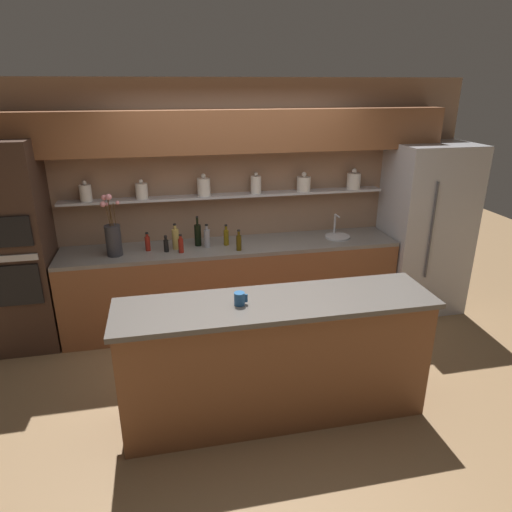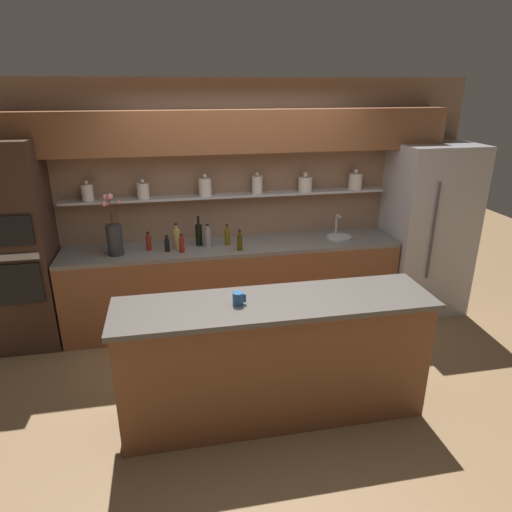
{
  "view_description": "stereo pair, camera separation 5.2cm",
  "coord_description": "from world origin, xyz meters",
  "px_view_note": "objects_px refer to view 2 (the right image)",
  "views": [
    {
      "loc": [
        -0.78,
        -3.32,
        2.54
      ],
      "look_at": [
        0.01,
        0.44,
        1.08
      ],
      "focal_mm": 32.0,
      "sensor_mm": 36.0,
      "label": 1
    },
    {
      "loc": [
        -0.73,
        -3.33,
        2.54
      ],
      "look_at": [
        0.01,
        0.44,
        1.08
      ],
      "focal_mm": 32.0,
      "sensor_mm": 36.0,
      "label": 2
    }
  ],
  "objects_px": {
    "oven_tower": "(14,248)",
    "bottle_spirit_1": "(177,238)",
    "flower_vase": "(114,237)",
    "refrigerator": "(427,230)",
    "bottle_sauce_6": "(182,245)",
    "bottle_oil_4": "(227,237)",
    "bottle_oil_2": "(240,242)",
    "bottle_sauce_7": "(167,245)",
    "bottle_wine_5": "(199,234)",
    "sink_fixture": "(339,236)",
    "bottle_spirit_0": "(208,237)",
    "coffee_mug": "(238,299)",
    "bottle_sauce_3": "(149,242)"
  },
  "relations": [
    {
      "from": "bottle_sauce_7",
      "to": "bottle_spirit_0",
      "type": "bearing_deg",
      "value": 7.91
    },
    {
      "from": "bottle_oil_4",
      "to": "bottle_wine_5",
      "type": "distance_m",
      "value": 0.3
    },
    {
      "from": "sink_fixture",
      "to": "bottle_spirit_0",
      "type": "height_order",
      "value": "sink_fixture"
    },
    {
      "from": "bottle_spirit_1",
      "to": "coffee_mug",
      "type": "distance_m",
      "value": 1.64
    },
    {
      "from": "bottle_sauce_6",
      "to": "coffee_mug",
      "type": "bearing_deg",
      "value": -76.61
    },
    {
      "from": "bottle_spirit_0",
      "to": "bottle_oil_2",
      "type": "xyz_separation_m",
      "value": [
        0.31,
        -0.17,
        -0.01
      ]
    },
    {
      "from": "refrigerator",
      "to": "coffee_mug",
      "type": "bearing_deg",
      "value": -147.44
    },
    {
      "from": "bottle_spirit_0",
      "to": "oven_tower",
      "type": "bearing_deg",
      "value": 179.71
    },
    {
      "from": "bottle_sauce_3",
      "to": "bottle_wine_5",
      "type": "bearing_deg",
      "value": 6.06
    },
    {
      "from": "flower_vase",
      "to": "bottle_oil_4",
      "type": "relative_size",
      "value": 2.83
    },
    {
      "from": "bottle_sauce_6",
      "to": "refrigerator",
      "type": "bearing_deg",
      "value": 1.79
    },
    {
      "from": "bottle_sauce_6",
      "to": "bottle_sauce_7",
      "type": "xyz_separation_m",
      "value": [
        -0.15,
        0.06,
        -0.01
      ]
    },
    {
      "from": "coffee_mug",
      "to": "bottle_sauce_3",
      "type": "bearing_deg",
      "value": 113.08
    },
    {
      "from": "flower_vase",
      "to": "oven_tower",
      "type": "bearing_deg",
      "value": 176.06
    },
    {
      "from": "bottle_spirit_0",
      "to": "bottle_wine_5",
      "type": "bearing_deg",
      "value": 141.11
    },
    {
      "from": "refrigerator",
      "to": "bottle_sauce_6",
      "type": "distance_m",
      "value": 2.79
    },
    {
      "from": "oven_tower",
      "to": "bottle_oil_2",
      "type": "relative_size",
      "value": 9.4
    },
    {
      "from": "sink_fixture",
      "to": "bottle_wine_5",
      "type": "xyz_separation_m",
      "value": [
        -1.55,
        0.05,
        0.1
      ]
    },
    {
      "from": "bottle_sauce_7",
      "to": "flower_vase",
      "type": "bearing_deg",
      "value": 179.72
    },
    {
      "from": "flower_vase",
      "to": "refrigerator",
      "type": "bearing_deg",
      "value": 0.49
    },
    {
      "from": "bottle_wine_5",
      "to": "bottle_spirit_1",
      "type": "bearing_deg",
      "value": -165.23
    },
    {
      "from": "refrigerator",
      "to": "bottle_sauce_6",
      "type": "relative_size",
      "value": 9.97
    },
    {
      "from": "bottle_oil_2",
      "to": "bottle_sauce_6",
      "type": "bearing_deg",
      "value": 174.65
    },
    {
      "from": "flower_vase",
      "to": "bottle_spirit_0",
      "type": "distance_m",
      "value": 0.94
    },
    {
      "from": "flower_vase",
      "to": "bottle_spirit_0",
      "type": "height_order",
      "value": "flower_vase"
    },
    {
      "from": "refrigerator",
      "to": "bottle_wine_5",
      "type": "bearing_deg",
      "value": 177.85
    },
    {
      "from": "bottle_spirit_0",
      "to": "bottle_oil_2",
      "type": "distance_m",
      "value": 0.35
    },
    {
      "from": "refrigerator",
      "to": "bottle_oil_2",
      "type": "height_order",
      "value": "refrigerator"
    },
    {
      "from": "flower_vase",
      "to": "bottle_sauce_6",
      "type": "bearing_deg",
      "value": -5.0
    },
    {
      "from": "bottle_oil_4",
      "to": "bottle_spirit_0",
      "type": "bearing_deg",
      "value": -173.81
    },
    {
      "from": "oven_tower",
      "to": "bottle_spirit_1",
      "type": "bearing_deg",
      "value": -0.03
    },
    {
      "from": "refrigerator",
      "to": "bottle_sauce_7",
      "type": "relative_size",
      "value": 11.14
    },
    {
      "from": "refrigerator",
      "to": "sink_fixture",
      "type": "xyz_separation_m",
      "value": [
        -1.05,
        0.05,
        -0.02
      ]
    },
    {
      "from": "oven_tower",
      "to": "bottle_wine_5",
      "type": "relative_size",
      "value": 6.48
    },
    {
      "from": "bottle_oil_2",
      "to": "bottle_sauce_7",
      "type": "bearing_deg",
      "value": 171.48
    },
    {
      "from": "oven_tower",
      "to": "bottle_spirit_1",
      "type": "relative_size",
      "value": 7.65
    },
    {
      "from": "oven_tower",
      "to": "bottle_sauce_7",
      "type": "bearing_deg",
      "value": -2.67
    },
    {
      "from": "bottle_oil_4",
      "to": "sink_fixture",
      "type": "bearing_deg",
      "value": -0.01
    },
    {
      "from": "flower_vase",
      "to": "bottle_sauce_6",
      "type": "height_order",
      "value": "flower_vase"
    },
    {
      "from": "refrigerator",
      "to": "oven_tower",
      "type": "relative_size",
      "value": 0.93
    },
    {
      "from": "sink_fixture",
      "to": "bottle_sauce_6",
      "type": "relative_size",
      "value": 1.43
    },
    {
      "from": "bottle_sauce_6",
      "to": "bottle_oil_4",
      "type": "bearing_deg",
      "value": 15.71
    },
    {
      "from": "bottle_sauce_3",
      "to": "bottle_wine_5",
      "type": "height_order",
      "value": "bottle_wine_5"
    },
    {
      "from": "refrigerator",
      "to": "coffee_mug",
      "type": "relative_size",
      "value": 19.48
    },
    {
      "from": "flower_vase",
      "to": "sink_fixture",
      "type": "distance_m",
      "value": 2.41
    },
    {
      "from": "bottle_spirit_1",
      "to": "bottle_sauce_6",
      "type": "distance_m",
      "value": 0.14
    },
    {
      "from": "flower_vase",
      "to": "bottle_spirit_1",
      "type": "height_order",
      "value": "flower_vase"
    },
    {
      "from": "oven_tower",
      "to": "bottle_oil_4",
      "type": "relative_size",
      "value": 9.2
    },
    {
      "from": "refrigerator",
      "to": "bottle_sauce_3",
      "type": "distance_m",
      "value": 3.12
    },
    {
      "from": "sink_fixture",
      "to": "refrigerator",
      "type": "bearing_deg",
      "value": -2.67
    }
  ]
}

